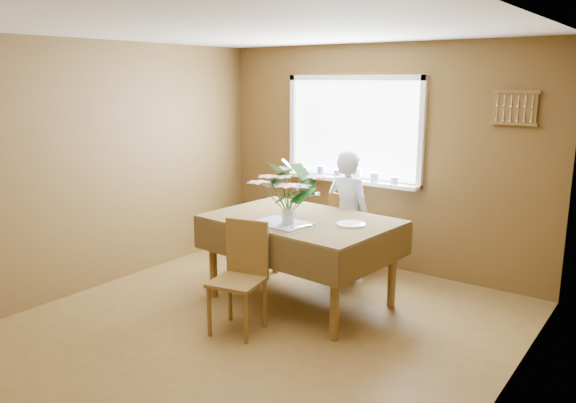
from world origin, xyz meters
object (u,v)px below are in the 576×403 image
Objects in this scene: dining_table at (301,229)px; flower_bouquet at (288,190)px; chair_near at (242,271)px; chair_far at (349,231)px; seated_woman at (348,216)px.

dining_table is 3.18× the size of flower_bouquet.
chair_far is at bearing 75.74° from chair_near.
flower_bouquet is (0.04, -0.25, 0.42)m from dining_table.
chair_near is at bearing -90.83° from dining_table.
flower_bouquet is at bearing 66.61° from chair_near.
flower_bouquet is (0.03, -1.17, 0.64)m from chair_far.
chair_near is at bearing 80.06° from chair_far.
chair_near is (-0.08, -1.70, 0.01)m from chair_far.
dining_table is 0.81m from chair_near.
chair_far is at bearing 93.99° from dining_table.
chair_far is (0.01, 0.92, -0.22)m from dining_table.
chair_far is 1.64× the size of flower_bouquet.
seated_woman reaches higher than chair_near.
chair_near reaches higher than dining_table.
flower_bouquet reaches higher than chair_near.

